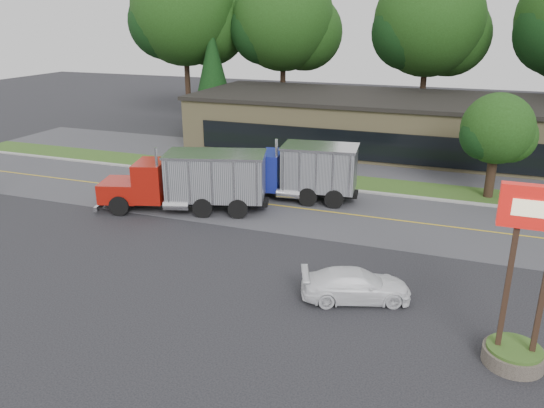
{
  "coord_description": "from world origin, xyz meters",
  "views": [
    {
      "loc": [
        8.23,
        -18.58,
        10.47
      ],
      "look_at": [
        -0.25,
        4.39,
        1.8
      ],
      "focal_mm": 35.0,
      "sensor_mm": 36.0,
      "label": 1
    }
  ],
  "objects_px": {
    "bilo_sign": "(522,308)",
    "dump_truck_blue": "(302,171)",
    "dump_truck_red": "(193,180)",
    "rally_car": "(356,285)"
  },
  "relations": [
    {
      "from": "dump_truck_red",
      "to": "rally_car",
      "type": "xyz_separation_m",
      "value": [
        10.75,
        -6.87,
        -1.19
      ]
    },
    {
      "from": "dump_truck_blue",
      "to": "rally_car",
      "type": "distance_m",
      "value": 12.24
    },
    {
      "from": "bilo_sign",
      "to": "dump_truck_blue",
      "type": "distance_m",
      "value": 17.21
    },
    {
      "from": "bilo_sign",
      "to": "dump_truck_blue",
      "type": "bearing_deg",
      "value": 130.26
    },
    {
      "from": "bilo_sign",
      "to": "dump_truck_red",
      "type": "bearing_deg",
      "value": 150.69
    },
    {
      "from": "bilo_sign",
      "to": "dump_truck_blue",
      "type": "relative_size",
      "value": 0.78
    },
    {
      "from": "bilo_sign",
      "to": "rally_car",
      "type": "bearing_deg",
      "value": 157.66
    },
    {
      "from": "dump_truck_blue",
      "to": "dump_truck_red",
      "type": "bearing_deg",
      "value": 30.9
    },
    {
      "from": "dump_truck_blue",
      "to": "rally_car",
      "type": "height_order",
      "value": "dump_truck_blue"
    },
    {
      "from": "dump_truck_red",
      "to": "dump_truck_blue",
      "type": "height_order",
      "value": "same"
    }
  ]
}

